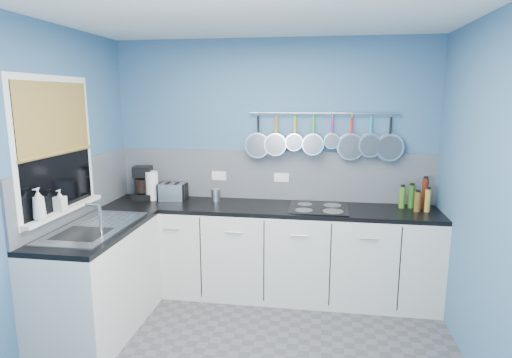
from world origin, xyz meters
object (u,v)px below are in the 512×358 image
(paper_towel, at_px, (152,186))
(canister, at_px, (216,195))
(toaster, at_px, (173,192))
(hob, at_px, (318,208))
(soap_bottle_b, at_px, (60,200))
(coffee_maker, at_px, (142,183))
(soap_bottle_a, at_px, (39,204))

(paper_towel, bearing_deg, canister, 2.15)
(toaster, height_order, hob, toaster)
(soap_bottle_b, bearing_deg, hob, 24.99)
(soap_bottle_b, distance_m, toaster, 1.20)
(soap_bottle_b, xyz_separation_m, toaster, (0.54, 1.07, -0.15))
(soap_bottle_b, distance_m, coffee_maker, 1.08)
(soap_bottle_b, xyz_separation_m, hob, (2.01, 0.94, -0.23))
(soap_bottle_a, height_order, paper_towel, soap_bottle_a)
(toaster, bearing_deg, hob, -13.77)
(soap_bottle_b, relative_size, canister, 1.36)
(soap_bottle_b, distance_m, canister, 1.47)
(soap_bottle_a, bearing_deg, soap_bottle_b, 90.00)
(soap_bottle_a, xyz_separation_m, toaster, (0.54, 1.32, -0.18))
(canister, xyz_separation_m, hob, (1.02, -0.14, -0.06))
(soap_bottle_b, relative_size, paper_towel, 0.59)
(canister, distance_m, hob, 1.03)
(canister, bearing_deg, toaster, -179.24)
(soap_bottle_b, relative_size, hob, 0.32)
(hob, bearing_deg, toaster, 174.99)
(soap_bottle_a, bearing_deg, canister, 53.30)
(soap_bottle_b, height_order, canister, soap_bottle_b)
(paper_towel, relative_size, toaster, 1.10)
(soap_bottle_b, bearing_deg, soap_bottle_a, -90.00)
(coffee_maker, bearing_deg, hob, -16.12)
(soap_bottle_a, xyz_separation_m, coffee_maker, (0.22, 1.31, -0.10))
(toaster, distance_m, canister, 0.45)
(soap_bottle_b, height_order, coffee_maker, coffee_maker)
(canister, bearing_deg, soap_bottle_a, -126.70)
(coffee_maker, bearing_deg, canister, -11.05)
(soap_bottle_a, xyz_separation_m, soap_bottle_b, (0.00, 0.25, -0.03))
(paper_towel, relative_size, coffee_maker, 0.87)
(canister, bearing_deg, paper_towel, -177.85)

